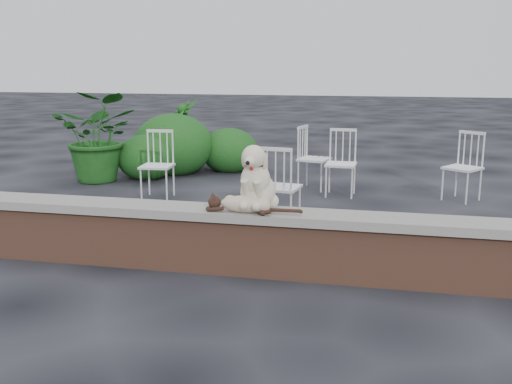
% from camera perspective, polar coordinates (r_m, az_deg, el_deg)
% --- Properties ---
extents(ground, '(60.00, 60.00, 0.00)m').
position_cam_1_polar(ground, '(5.28, 3.63, -8.09)').
color(ground, black).
rests_on(ground, ground).
extents(brick_wall, '(6.00, 0.30, 0.50)m').
position_cam_1_polar(brick_wall, '(5.20, 3.66, -5.51)').
color(brick_wall, brown).
rests_on(brick_wall, ground).
extents(capstone, '(6.20, 0.40, 0.08)m').
position_cam_1_polar(capstone, '(5.12, 3.71, -2.42)').
color(capstone, slate).
rests_on(capstone, brick_wall).
extents(dog, '(0.44, 0.55, 0.60)m').
position_cam_1_polar(dog, '(5.16, 0.19, 1.59)').
color(dog, beige).
rests_on(dog, capstone).
extents(cat, '(1.01, 0.33, 0.17)m').
position_cam_1_polar(cat, '(5.08, -1.05, -1.08)').
color(cat, tan).
rests_on(cat, capstone).
extents(chair_e, '(0.68, 0.68, 0.94)m').
position_cam_1_polar(chair_e, '(8.78, 5.67, 3.31)').
color(chair_e, white).
rests_on(chair_e, ground).
extents(chair_a, '(0.61, 0.61, 0.94)m').
position_cam_1_polar(chair_a, '(8.26, -9.59, 2.62)').
color(chair_a, white).
rests_on(chair_a, ground).
extents(chair_c, '(0.63, 0.63, 0.94)m').
position_cam_1_polar(chair_c, '(6.74, 2.39, 0.60)').
color(chair_c, white).
rests_on(chair_c, ground).
extents(chair_d, '(0.78, 0.78, 0.94)m').
position_cam_1_polar(chair_d, '(8.48, 19.43, 2.33)').
color(chair_d, white).
rests_on(chair_d, ground).
extents(chair_b, '(0.58, 0.58, 0.94)m').
position_cam_1_polar(chair_b, '(8.38, 8.24, 2.80)').
color(chair_b, white).
rests_on(chair_b, ground).
extents(potted_plant_a, '(1.44, 1.29, 1.43)m').
position_cam_1_polar(potted_plant_a, '(9.64, -14.96, 5.23)').
color(potted_plant_a, '#174413').
rests_on(potted_plant_a, ground).
extents(potted_plant_b, '(0.95, 0.95, 1.21)m').
position_cam_1_polar(potted_plant_b, '(10.95, -6.97, 5.79)').
color(potted_plant_b, '#174413').
rests_on(potted_plant_b, ground).
extents(shrubbery, '(2.13, 1.84, 1.08)m').
position_cam_1_polar(shrubbery, '(10.07, -7.25, 4.17)').
color(shrubbery, '#174413').
rests_on(shrubbery, ground).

